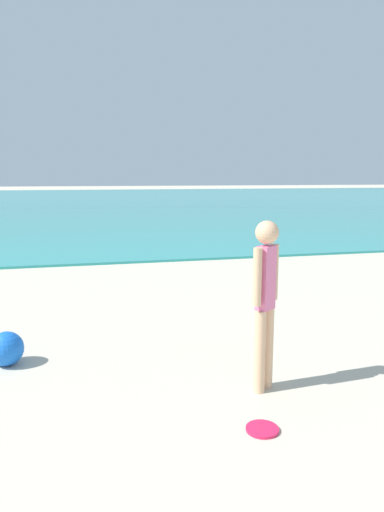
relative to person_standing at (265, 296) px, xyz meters
The scene contains 4 objects.
water 37.00m from the person_standing, 89.92° to the left, with size 160.00×60.00×0.06m, color teal.
person_standing is the anchor object (origin of this frame).
frisbee 1.22m from the person_standing, 112.56° to the right, with size 0.28×0.28×0.03m, color #E51E4C.
beach_ball 2.94m from the person_standing, 154.16° to the left, with size 0.38×0.38×0.38m, color blue.
Camera 1 is at (-1.76, 1.46, 2.09)m, focal length 32.46 mm.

